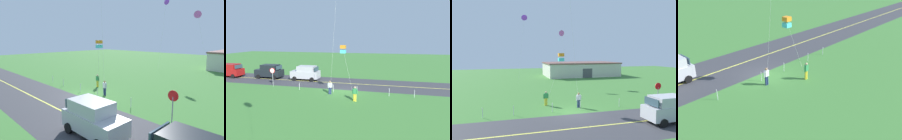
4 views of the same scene
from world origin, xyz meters
TOP-DOWN VIEW (x-y plane):
  - ground_plane at (0.00, 0.00)m, footprint 120.00×120.00m
  - asphalt_road at (0.00, -4.00)m, footprint 120.00×7.00m
  - road_centre_stripe at (0.00, -4.00)m, footprint 120.00×0.16m
  - person_adult_near at (-2.07, 3.38)m, footprint 0.58×0.22m
  - person_adult_companion at (1.14, 1.60)m, footprint 0.58×0.22m
  - kite_red_low at (-0.59, 2.40)m, footprint 1.77×1.27m
  - fence_post_0 at (-8.33, 0.70)m, footprint 0.05×0.05m
  - fence_post_1 at (-5.63, 0.70)m, footprint 0.05×0.05m
  - fence_post_2 at (-1.94, 0.70)m, footprint 0.05×0.05m
  - fence_post_3 at (0.97, 0.70)m, footprint 0.05×0.05m
  - fence_post_4 at (5.46, 0.70)m, footprint 0.05×0.05m

SIDE VIEW (x-z plane):
  - ground_plane at x=0.00m, z-range -0.10..0.00m
  - asphalt_road at x=0.00m, z-range 0.00..0.00m
  - road_centre_stripe at x=0.00m, z-range 0.00..0.01m
  - fence_post_0 at x=-8.33m, z-range 0.00..0.90m
  - fence_post_1 at x=-5.63m, z-range 0.00..0.90m
  - fence_post_2 at x=-1.94m, z-range 0.00..0.90m
  - fence_post_3 at x=0.97m, z-range 0.00..0.90m
  - fence_post_4 at x=5.46m, z-range 0.00..0.90m
  - person_adult_near at x=-2.07m, z-range 0.06..1.66m
  - person_adult_companion at x=1.14m, z-range 0.06..1.66m
  - kite_red_low at x=-0.59m, z-range 2.45..8.24m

